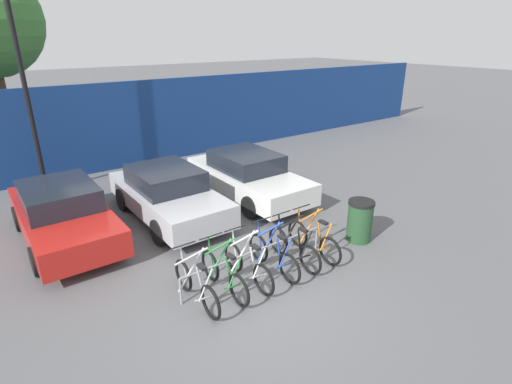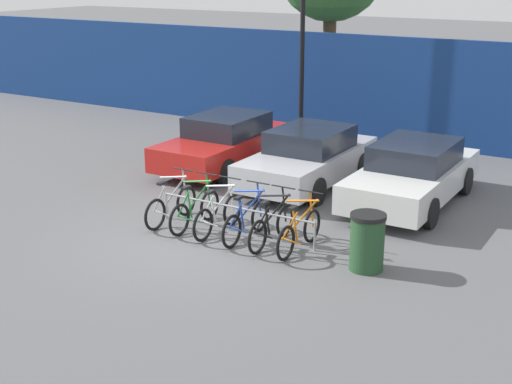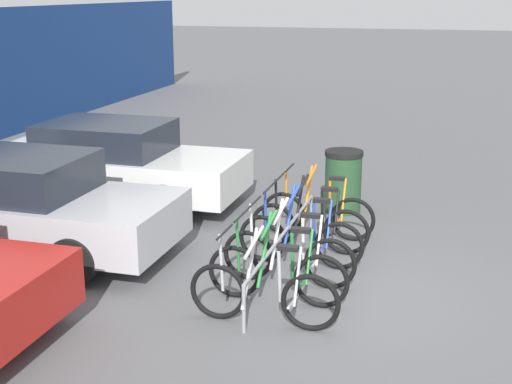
% 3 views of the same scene
% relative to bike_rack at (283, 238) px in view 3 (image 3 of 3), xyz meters
% --- Properties ---
extents(ground_plane, '(120.00, 120.00, 0.00)m').
position_rel_bike_rack_xyz_m(ground_plane, '(-0.52, -0.68, -0.48)').
color(ground_plane, '#59595B').
extents(bike_rack, '(3.53, 0.04, 0.57)m').
position_rel_bike_rack_xyz_m(bike_rack, '(0.00, 0.00, 0.00)').
color(bike_rack, gray).
rests_on(bike_rack, ground).
extents(bicycle_silver, '(0.68, 1.71, 1.05)m').
position_rel_bike_rack_xyz_m(bicycle_silver, '(-1.49, -0.15, -0.11)').
color(bicycle_silver, black).
rests_on(bicycle_silver, ground).
extents(bicycle_green, '(0.68, 1.71, 1.05)m').
position_rel_bike_rack_xyz_m(bicycle_green, '(-0.89, -0.15, -0.11)').
color(bicycle_green, black).
rests_on(bicycle_green, ground).
extents(bicycle_white, '(0.68, 1.71, 1.05)m').
position_rel_bike_rack_xyz_m(bicycle_white, '(-0.32, -0.15, -0.11)').
color(bicycle_white, black).
rests_on(bicycle_white, ground).
extents(bicycle_blue, '(0.68, 1.71, 1.05)m').
position_rel_bike_rack_xyz_m(bicycle_blue, '(0.34, -0.15, -0.11)').
color(bicycle_blue, black).
rests_on(bicycle_blue, ground).
extents(bicycle_black, '(0.68, 1.71, 1.05)m').
position_rel_bike_rack_xyz_m(bicycle_black, '(0.90, -0.15, -0.11)').
color(bicycle_black, black).
rests_on(bicycle_black, ground).
extents(bicycle_orange, '(0.68, 1.71, 1.05)m').
position_rel_bike_rack_xyz_m(bicycle_orange, '(1.49, -0.15, -0.11)').
color(bicycle_orange, black).
rests_on(bicycle_orange, ground).
extents(car_silver, '(1.91, 4.32, 1.40)m').
position_rel_bike_rack_xyz_m(car_silver, '(-0.27, 3.68, 0.21)').
color(car_silver, '#B7B7BC').
rests_on(car_silver, ground).
extents(car_white, '(1.91, 4.49, 1.40)m').
position_rel_bike_rack_xyz_m(car_white, '(2.35, 3.63, 0.21)').
color(car_white, silver).
rests_on(car_white, ground).
extents(trash_bin, '(0.63, 0.63, 1.03)m').
position_rel_bike_rack_xyz_m(trash_bin, '(2.90, -0.29, 0.03)').
color(trash_bin, '#234728').
rests_on(trash_bin, ground).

